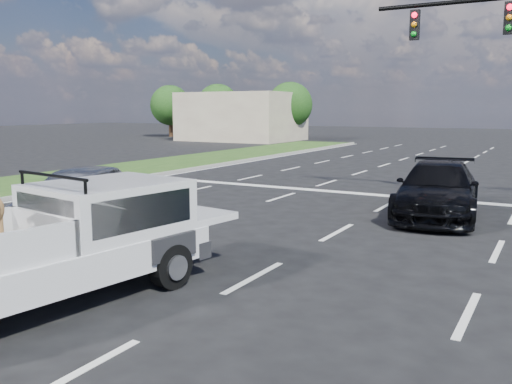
% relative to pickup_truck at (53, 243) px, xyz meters
% --- Properties ---
extents(ground, '(160.00, 160.00, 0.00)m').
position_rel_pickup_truck_xyz_m(ground, '(0.24, 2.54, -0.93)').
color(ground, black).
rests_on(ground, ground).
extents(road_markings, '(17.75, 60.00, 0.01)m').
position_rel_pickup_truck_xyz_m(road_markings, '(0.24, 9.11, -0.92)').
color(road_markings, silver).
rests_on(road_markings, ground).
extents(grass_median_left, '(5.00, 60.00, 0.10)m').
position_rel_pickup_truck_xyz_m(grass_median_left, '(-11.26, 8.54, -0.88)').
color(grass_median_left, '#1E4114').
rests_on(grass_median_left, ground).
extents(curb_left, '(0.15, 60.00, 0.14)m').
position_rel_pickup_truck_xyz_m(curb_left, '(-8.81, 8.54, -0.86)').
color(curb_left, gray).
rests_on(curb_left, ground).
extents(building_left, '(10.00, 8.00, 4.40)m').
position_rel_pickup_truck_xyz_m(building_left, '(-19.76, 38.54, 1.27)').
color(building_left, beige).
rests_on(building_left, ground).
extents(tree_far_a, '(4.20, 4.20, 5.40)m').
position_rel_pickup_truck_xyz_m(tree_far_a, '(-29.76, 40.54, 2.36)').
color(tree_far_a, '#332114').
rests_on(tree_far_a, ground).
extents(tree_far_b, '(4.20, 4.20, 5.40)m').
position_rel_pickup_truck_xyz_m(tree_far_b, '(-23.76, 40.54, 2.36)').
color(tree_far_b, '#332114').
rests_on(tree_far_b, ground).
extents(tree_far_c, '(4.20, 4.20, 5.40)m').
position_rel_pickup_truck_xyz_m(tree_far_c, '(-15.76, 40.54, 2.36)').
color(tree_far_c, '#332114').
rests_on(tree_far_c, ground).
extents(pickup_truck, '(2.64, 5.45, 1.96)m').
position_rel_pickup_truck_xyz_m(pickup_truck, '(0.00, 0.00, 0.00)').
color(pickup_truck, black).
rests_on(pickup_truck, ground).
extents(silver_sedan, '(3.08, 4.83, 1.53)m').
position_rel_pickup_truck_xyz_m(silver_sedan, '(-4.01, 4.20, -0.16)').
color(silver_sedan, '#AEAFB5').
rests_on(silver_sedan, ground).
extents(black_coupe, '(2.65, 5.28, 1.47)m').
position_rel_pickup_truck_xyz_m(black_coupe, '(3.65, 9.72, -0.19)').
color(black_coupe, black).
rests_on(black_coupe, ground).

